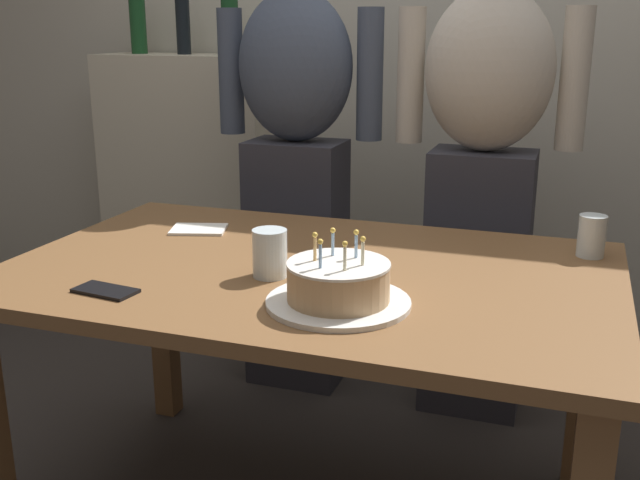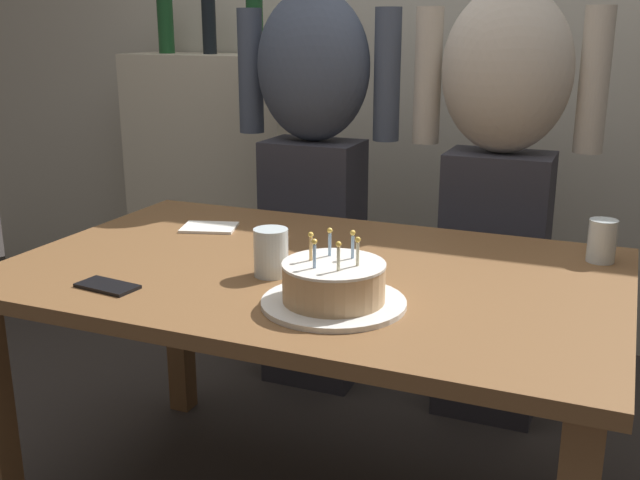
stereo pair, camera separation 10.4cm
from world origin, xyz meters
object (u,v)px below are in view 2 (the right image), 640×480
Objects in this scene: water_glass_near at (602,241)px; person_woman_cardigan at (500,167)px; birthday_cake at (334,286)px; cell_phone at (107,286)px; napkin_stack at (209,227)px; person_man_bearded at (313,154)px; water_glass_far at (271,252)px.

person_woman_cardigan is at bearing 124.95° from water_glass_near.
water_glass_near is (0.51, 0.55, 0.01)m from birthday_cake.
cell_phone is 0.92× the size of napkin_stack.
water_glass_near is at bearing 46.94° from birthday_cake.
napkin_stack is at bearing 82.77° from person_man_bearded.
water_glass_far is 0.80× the size of cell_phone.
water_glass_near is at bearing 30.12° from water_glass_far.
water_glass_far is 0.07× the size of person_woman_cardigan.
birthday_cake is 0.72m from napkin_stack.
napkin_stack is at bearing -174.15° from water_glass_near.
person_man_bearded and person_woman_cardigan have the same top height.
water_glass_near is 1.12m from person_man_bearded.
person_man_bearded reaches higher than water_glass_far.
napkin_stack is 0.09× the size of person_man_bearded.
water_glass_near is 1.22m from cell_phone.
water_glass_far is 0.07× the size of person_man_bearded.
water_glass_near is at bearing 39.05° from cell_phone.
cell_phone is (-0.31, -0.22, -0.05)m from water_glass_far.
person_man_bearded is (0.03, 1.14, 0.13)m from cell_phone.
birthday_cake is 1.15m from person_man_bearded.
person_man_bearded reaches higher than water_glass_near.
water_glass_near is 0.70× the size of napkin_stack.
napkin_stack is at bearing 139.08° from water_glass_far.
person_man_bearded is (-1.00, 0.49, 0.08)m from water_glass_near.
birthday_cake is 0.19× the size of person_man_bearded.
person_woman_cardigan is (0.66, 0.00, 0.00)m from person_man_bearded.
birthday_cake is at bearing 17.63° from cell_phone.
napkin_stack is (-0.36, 0.31, -0.05)m from water_glass_far.
water_glass_far reaches higher than napkin_stack.
birthday_cake is 2.86× the size of water_glass_near.
water_glass_near is 1.09m from napkin_stack.
cell_phone is 0.09× the size of person_woman_cardigan.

